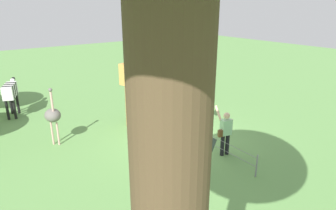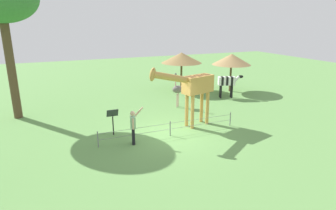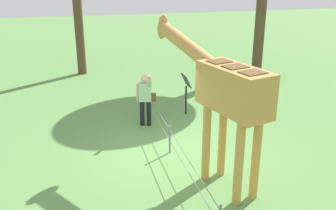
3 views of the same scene
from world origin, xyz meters
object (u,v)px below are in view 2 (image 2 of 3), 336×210
object	(u,v)px
shade_hut_near	(232,59)
info_sign	(113,117)
zebra	(228,82)
shade_hut_far	(182,58)
giraffe	(193,87)
visitor	(133,125)
ostrich	(178,89)

from	to	relation	value
shade_hut_near	info_sign	xyz separation A→B (m)	(10.56, 5.42, -1.57)
zebra	shade_hut_far	bearing A→B (deg)	-57.82
shade_hut_near	shade_hut_far	bearing A→B (deg)	-26.25
shade_hut_near	shade_hut_far	size ratio (longest dim) A/B	0.94
zebra	shade_hut_near	bearing A→B (deg)	-130.26
shade_hut_far	giraffe	bearing A→B (deg)	68.74
zebra	info_sign	distance (m)	9.94
shade_hut_far	visitor	bearing A→B (deg)	52.93
info_sign	zebra	bearing A→B (deg)	-157.56
zebra	shade_hut_far	distance (m)	4.20
shade_hut_far	info_sign	xyz separation A→B (m)	(7.09, 7.13, -1.66)
giraffe	info_sign	bearing A→B (deg)	-6.39
ostrich	info_sign	distance (m)	5.81
giraffe	shade_hut_near	distance (m)	8.72
visitor	shade_hut_near	world-z (taller)	shade_hut_near
visitor	shade_hut_near	distance (m)	12.19
visitor	shade_hut_near	size ratio (longest dim) A/B	0.57
visitor	zebra	distance (m)	10.05
visitor	shade_hut_near	xyz separation A→B (m)	(-9.95, -6.86, 1.62)
giraffe	ostrich	distance (m)	3.78
giraffe	shade_hut_far	distance (m)	8.16
visitor	shade_hut_far	size ratio (longest dim) A/B	0.54
shade_hut_near	shade_hut_far	world-z (taller)	shade_hut_far
visitor	ostrich	world-z (taller)	ostrich
giraffe	visitor	distance (m)	3.86
zebra	info_sign	world-z (taller)	zebra
info_sign	giraffe	bearing A→B (deg)	173.61
zebra	shade_hut_near	size ratio (longest dim) A/B	0.60
visitor	shade_hut_near	bearing A→B (deg)	-145.43
ostrich	shade_hut_near	size ratio (longest dim) A/B	0.75
visitor	ostrich	distance (m)	6.25
ostrich	shade_hut_far	world-z (taller)	shade_hut_far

